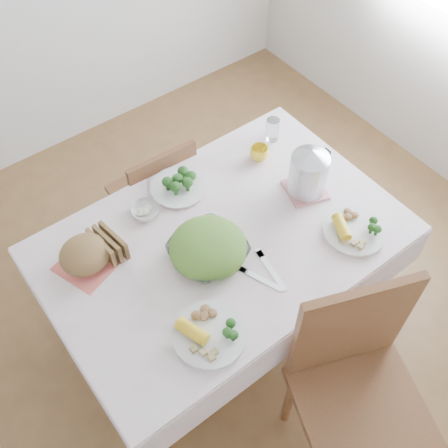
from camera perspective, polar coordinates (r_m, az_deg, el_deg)
floor at (r=2.87m, az=-0.08°, el=-10.54°), size 3.60×3.60×0.00m
dining_table at (r=2.54m, az=-0.09°, el=-6.66°), size 1.40×0.90×0.75m
tablecloth at (r=2.22m, az=-0.10°, el=-1.58°), size 1.50×1.00×0.01m
chair_near at (r=2.25m, az=14.44°, el=-19.30°), size 0.62×0.62×1.06m
chair_far at (r=2.82m, az=-7.91°, el=3.91°), size 0.40×0.40×0.85m
salad_bowl at (r=2.13m, az=-1.73°, el=-3.02°), size 0.33×0.33×0.07m
dinner_plate_left at (r=1.98m, az=-1.59°, el=-11.91°), size 0.29×0.29×0.02m
dinner_plate_right at (r=2.29m, az=13.95°, el=-0.76°), size 0.38×0.38×0.02m
broccoli_plate at (r=2.39m, az=-4.99°, el=3.92°), size 0.26×0.26×0.02m
napkin at (r=2.21m, az=-14.57°, el=-4.16°), size 0.28×0.28×0.00m
bread_loaf at (r=2.17m, az=-14.86°, el=-3.34°), size 0.27×0.26×0.12m
fruit_bowl at (r=2.31m, az=-8.55°, el=1.42°), size 0.14×0.14×0.04m
yellow_mug at (r=2.51m, az=3.86°, el=7.71°), size 0.11×0.11×0.07m
glass_tumbler at (r=2.59m, az=5.30°, el=10.28°), size 0.08×0.08×0.12m
pink_tray at (r=2.41m, az=8.84°, el=3.75°), size 0.21×0.21×0.01m
electric_kettle at (r=2.33m, az=9.18°, el=5.59°), size 0.22×0.22×0.24m
fork_left at (r=2.11m, az=3.98°, el=-5.97°), size 0.09×0.19×0.00m
fork_right at (r=2.13m, az=5.17°, el=-5.04°), size 0.06×0.21×0.00m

